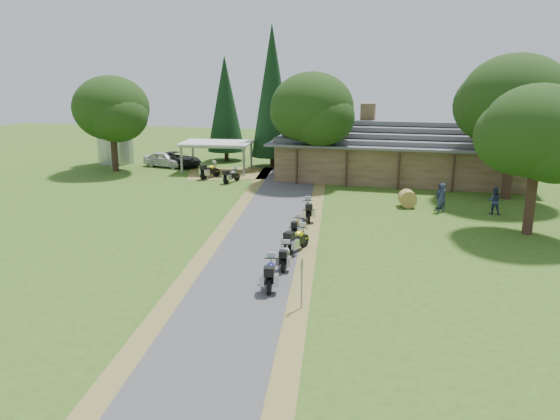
% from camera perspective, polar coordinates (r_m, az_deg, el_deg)
% --- Properties ---
extents(ground, '(120.00, 120.00, 0.00)m').
position_cam_1_polar(ground, '(25.40, -3.37, -6.20)').
color(ground, '#365417').
rests_on(ground, ground).
extents(driveway, '(51.95, 51.95, 0.00)m').
position_cam_1_polar(driveway, '(29.15, -1.95, -3.44)').
color(driveway, '#414143').
rests_on(driveway, ground).
extents(lodge, '(21.40, 9.40, 4.90)m').
position_cam_1_polar(lodge, '(47.12, 12.58, 6.15)').
color(lodge, brown).
rests_on(lodge, ground).
extents(silo, '(3.73, 3.73, 6.98)m').
position_cam_1_polar(silo, '(56.24, -16.94, 8.23)').
color(silo, gray).
rests_on(silo, ground).
extents(carport, '(6.63, 4.81, 2.69)m').
position_cam_1_polar(carport, '(49.88, -6.58, 5.55)').
color(carport, silver).
rests_on(carport, ground).
extents(car_white_sedan, '(3.39, 5.88, 1.84)m').
position_cam_1_polar(car_white_sedan, '(53.18, -11.91, 5.42)').
color(car_white_sedan, white).
rests_on(car_white_sedan, ground).
extents(car_dark_suv, '(3.62, 5.94, 2.12)m').
position_cam_1_polar(car_dark_suv, '(53.02, -10.83, 5.60)').
color(car_dark_suv, black).
rests_on(car_dark_suv, ground).
extents(motorcycle_row_a, '(1.02, 2.06, 1.35)m').
position_cam_1_polar(motorcycle_row_a, '(23.11, -1.03, -6.52)').
color(motorcycle_row_a, navy).
rests_on(motorcycle_row_a, ground).
extents(motorcycle_row_b, '(0.73, 1.78, 1.19)m').
position_cam_1_polar(motorcycle_row_b, '(25.40, 0.56, -4.75)').
color(motorcycle_row_b, '#9FA1A7').
rests_on(motorcycle_row_b, ground).
extents(motorcycle_row_c, '(1.21, 2.15, 1.40)m').
position_cam_1_polar(motorcycle_row_c, '(27.52, 1.78, -3.00)').
color(motorcycle_row_c, yellow).
rests_on(motorcycle_row_c, ground).
extents(motorcycle_row_d, '(0.64, 1.69, 1.14)m').
position_cam_1_polar(motorcycle_row_d, '(30.12, 1.72, -1.72)').
color(motorcycle_row_d, '#C95C06').
rests_on(motorcycle_row_d, ground).
extents(motorcycle_row_e, '(1.10, 2.05, 1.34)m').
position_cam_1_polar(motorcycle_row_e, '(33.44, 2.97, 0.08)').
color(motorcycle_row_e, black).
rests_on(motorcycle_row_e, ground).
extents(motorcycle_carport_a, '(1.35, 2.19, 1.43)m').
position_cam_1_polar(motorcycle_carport_a, '(46.83, -7.33, 4.17)').
color(motorcycle_carport_a, gold).
rests_on(motorcycle_carport_a, ground).
extents(motorcycle_carport_b, '(1.16, 1.89, 1.23)m').
position_cam_1_polar(motorcycle_carport_b, '(44.83, -5.09, 3.65)').
color(motorcycle_carport_b, gray).
rests_on(motorcycle_carport_b, ground).
extents(person_a, '(0.78, 0.74, 2.22)m').
position_cam_1_polar(person_a, '(36.74, 16.53, 1.51)').
color(person_a, navy).
rests_on(person_a, ground).
extents(person_b, '(0.60, 0.44, 2.07)m').
position_cam_1_polar(person_b, '(37.22, 21.50, 1.14)').
color(person_b, navy).
rests_on(person_b, ground).
extents(person_c, '(0.68, 0.70, 2.00)m').
position_cam_1_polar(person_c, '(37.52, 16.41, 1.60)').
color(person_c, navy).
rests_on(person_c, ground).
extents(hay_bale, '(1.32, 1.24, 1.14)m').
position_cam_1_polar(hay_bale, '(37.59, 13.17, 1.17)').
color(hay_bale, olive).
rests_on(hay_bale, ground).
extents(sign_post, '(0.37, 0.06, 2.04)m').
position_cam_1_polar(sign_post, '(21.03, 2.28, -7.69)').
color(sign_post, gray).
rests_on(sign_post, ground).
extents(oak_lodge_left, '(6.63, 6.63, 9.76)m').
position_cam_1_polar(oak_lodge_left, '(44.10, 3.36, 9.10)').
color(oak_lodge_left, '#17330F').
rests_on(oak_lodge_left, ground).
extents(oak_lodge_right, '(7.56, 7.56, 11.15)m').
position_cam_1_polar(oak_lodge_right, '(41.55, 23.23, 8.62)').
color(oak_lodge_right, '#17330F').
rests_on(oak_lodge_right, ground).
extents(oak_driveway, '(5.99, 5.99, 9.28)m').
position_cam_1_polar(oak_driveway, '(32.80, 25.20, 5.53)').
color(oak_driveway, '#17330F').
rests_on(oak_driveway, ground).
extents(oak_silo, '(6.73, 6.73, 9.16)m').
position_cam_1_polar(oak_silo, '(51.62, -17.15, 8.93)').
color(oak_silo, '#17330F').
rests_on(oak_silo, ground).
extents(cedar_near, '(3.96, 3.96, 13.15)m').
position_cam_1_polar(cedar_near, '(51.53, -0.82, 11.77)').
color(cedar_near, black).
rests_on(cedar_near, ground).
extents(cedar_far, '(3.77, 3.77, 10.41)m').
position_cam_1_polar(cedar_far, '(55.66, -5.72, 10.48)').
color(cedar_far, black).
rests_on(cedar_far, ground).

